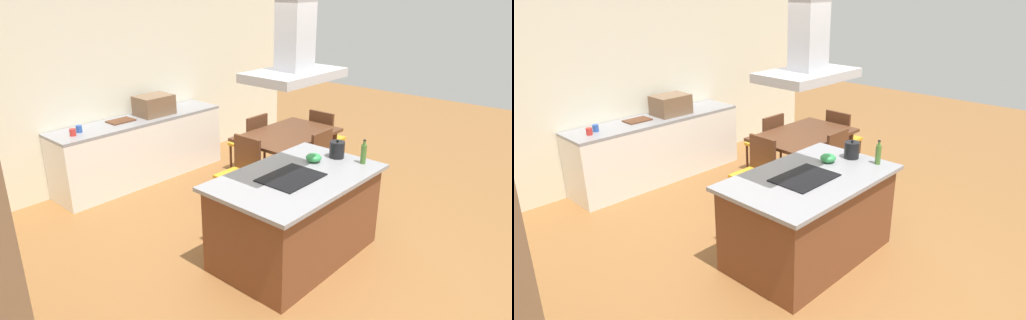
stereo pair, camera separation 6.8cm
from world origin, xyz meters
TOP-DOWN VIEW (x-y plane):
  - ground at (0.00, 1.50)m, footprint 16.00×16.00m
  - wall_back at (0.00, 3.25)m, footprint 7.20×0.10m
  - kitchen_island at (0.00, 0.00)m, footprint 1.74×1.08m
  - cooktop at (-0.09, 0.00)m, footprint 0.60×0.44m
  - tea_kettle at (0.69, -0.02)m, footprint 0.21×0.16m
  - olive_oil_bottle at (0.72, -0.32)m, footprint 0.06×0.06m
  - mixing_bowl at (0.41, 0.09)m, footprint 0.16×0.16m
  - back_counter at (0.16, 2.88)m, footprint 2.50×0.62m
  - countertop_microwave at (0.43, 2.88)m, footprint 0.50×0.38m
  - coffee_mug_red at (-0.84, 2.81)m, footprint 0.08×0.08m
  - coffee_mug_blue at (-0.72, 2.89)m, footprint 0.08×0.08m
  - cutting_board at (-0.09, 2.93)m, footprint 0.34×0.24m
  - dining_table at (1.39, 1.20)m, footprint 1.40×0.90m
  - chair_at_left_end at (0.47, 1.20)m, footprint 0.42×0.42m
  - chair_facing_back_wall at (1.39, 1.87)m, footprint 0.42×0.42m
  - chair_at_right_end at (2.30, 1.20)m, footprint 0.42×0.42m
  - chair_facing_island at (1.39, 0.54)m, footprint 0.42×0.42m
  - range_hood at (-0.09, 0.00)m, footprint 0.90×0.55m

SIDE VIEW (x-z plane):
  - ground at x=0.00m, z-range 0.00..0.00m
  - back_counter at x=0.16m, z-range 0.00..0.90m
  - kitchen_island at x=0.00m, z-range 0.00..0.90m
  - chair_at_left_end at x=0.47m, z-range 0.06..0.95m
  - chair_facing_back_wall at x=1.39m, z-range 0.06..0.95m
  - chair_at_right_end at x=2.30m, z-range 0.06..0.95m
  - chair_facing_island at x=1.39m, z-range 0.06..0.95m
  - dining_table at x=1.39m, z-range 0.29..1.04m
  - cooktop at x=-0.09m, z-range 0.90..0.91m
  - cutting_board at x=-0.09m, z-range 0.90..0.92m
  - coffee_mug_red at x=-0.84m, z-range 0.90..0.99m
  - coffee_mug_blue at x=-0.72m, z-range 0.90..0.99m
  - mixing_bowl at x=0.41m, z-range 0.90..0.99m
  - tea_kettle at x=0.69m, z-range 0.89..1.09m
  - olive_oil_bottle at x=0.72m, z-range 0.88..1.14m
  - countertop_microwave at x=0.43m, z-range 0.90..1.18m
  - wall_back at x=0.00m, z-range 0.00..2.70m
  - range_hood at x=-0.09m, z-range 1.71..2.49m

